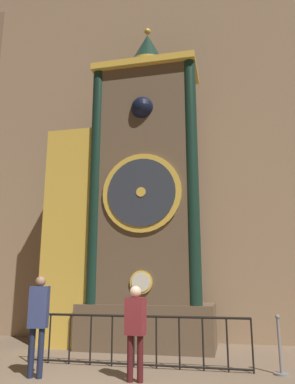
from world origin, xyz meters
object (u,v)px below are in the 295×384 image
clock_tower (131,202)px  stanchion_post (280,355)px  visitor_near (38,316)px  visitor_far (135,323)px

clock_tower → stanchion_post: clock_tower is taller
visitor_near → stanchion_post: 4.59m
clock_tower → stanchion_post: 5.37m
clock_tower → visitor_near: (-0.88, -3.30, -2.78)m
visitor_near → stanchion_post: (4.37, 1.21, -0.72)m
visitor_far → visitor_near: bearing=-166.4°
stanchion_post → visitor_far: bearing=-156.7°
visitor_near → visitor_far: visitor_near is taller
visitor_near → stanchion_post: bearing=3.1°
visitor_near → clock_tower: bearing=62.6°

